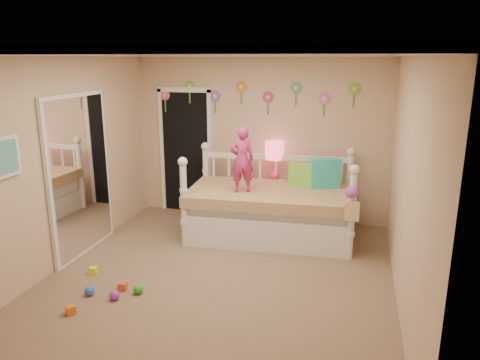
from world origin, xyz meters
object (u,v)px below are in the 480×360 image
(child, at_px, (242,160))
(daybed, at_px, (270,194))
(table_lamp, at_px, (274,155))
(nightstand, at_px, (273,202))

(child, bearing_deg, daybed, -173.86)
(child, distance_m, table_lamp, 0.91)
(daybed, distance_m, table_lamp, 0.77)
(daybed, height_order, nightstand, daybed)
(daybed, bearing_deg, child, -153.31)
(nightstand, bearing_deg, child, -113.78)
(nightstand, bearing_deg, daybed, -88.25)
(child, height_order, table_lamp, child)
(daybed, height_order, table_lamp, table_lamp)
(nightstand, distance_m, table_lamp, 0.75)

